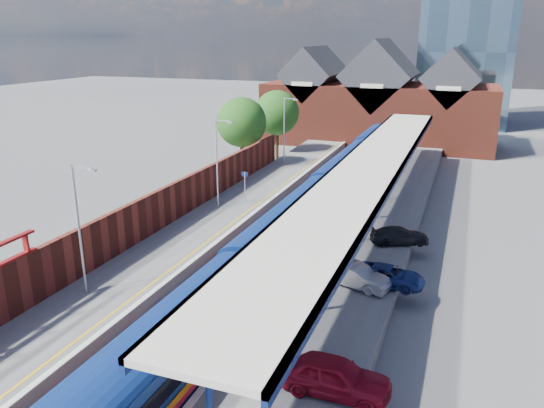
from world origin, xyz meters
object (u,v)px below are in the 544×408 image
at_px(parked_car_silver, 356,276).
at_px(parked_car_dark, 400,235).
at_px(lamp_post_c, 218,158).
at_px(platform_sign, 245,181).
at_px(train, 324,193).
at_px(parked_car_blue, 389,276).
at_px(lamp_post_d, 285,126).
at_px(lamp_post_b, 80,222).
at_px(parked_car_red, 334,376).

distance_m(parked_car_silver, parked_car_dark, 7.35).
bearing_deg(lamp_post_c, platform_sign, 55.74).
relative_size(train, platform_sign, 26.37).
xyz_separation_m(parked_car_silver, parked_car_blue, (1.67, 0.80, -0.08)).
height_order(train, lamp_post_c, lamp_post_c).
xyz_separation_m(parked_car_silver, parked_car_dark, (1.40, 7.22, -0.07)).
distance_m(train, parked_car_blue, 14.19).
bearing_deg(lamp_post_d, parked_car_silver, -63.35).
relative_size(lamp_post_b, parked_car_red, 1.61).
relative_size(lamp_post_b, parked_car_silver, 1.83).
bearing_deg(platform_sign, lamp_post_b, -94.33).
distance_m(lamp_post_d, platform_sign, 14.25).
bearing_deg(parked_car_dark, train, 25.70).
bearing_deg(lamp_post_c, parked_car_dark, -11.87).
height_order(lamp_post_d, platform_sign, lamp_post_d).
relative_size(train, lamp_post_b, 9.42).
xyz_separation_m(lamp_post_c, parked_car_blue, (14.86, -9.49, -3.45)).
bearing_deg(parked_car_dark, parked_car_silver, 145.97).
bearing_deg(parked_car_silver, lamp_post_c, 68.41).
bearing_deg(parked_car_dark, parked_car_red, 156.02).
distance_m(lamp_post_c, platform_sign, 3.34).
distance_m(lamp_post_b, parked_car_silver, 14.77).
xyz_separation_m(lamp_post_b, lamp_post_d, (0.00, 32.00, 0.00)).
relative_size(lamp_post_c, parked_car_red, 1.61).
height_order(train, parked_car_blue, train).
relative_size(train, parked_car_blue, 16.79).
xyz_separation_m(lamp_post_b, lamp_post_c, (0.00, 16.00, 0.00)).
height_order(parked_car_dark, parked_car_blue, parked_car_dark).
height_order(platform_sign, parked_car_red, platform_sign).
xyz_separation_m(lamp_post_d, parked_car_silver, (13.20, -26.29, -3.36)).
xyz_separation_m(lamp_post_b, platform_sign, (1.36, 18.00, -2.30)).
xyz_separation_m(train, lamp_post_c, (-7.86, -2.84, 2.87)).
bearing_deg(train, lamp_post_d, 120.83).
distance_m(platform_sign, parked_car_silver, 17.09).
distance_m(lamp_post_d, parked_car_silver, 29.61).
relative_size(platform_sign, parked_car_red, 0.57).
xyz_separation_m(parked_car_red, parked_car_silver, (-1.14, 9.26, -0.11)).
bearing_deg(parked_car_dark, lamp_post_d, 14.35).
height_order(train, lamp_post_b, lamp_post_b).
relative_size(lamp_post_c, parked_car_silver, 1.83).
relative_size(lamp_post_b, parked_car_dark, 1.83).
bearing_deg(parked_car_dark, parked_car_blue, 159.33).
xyz_separation_m(train, parked_car_red, (6.48, -22.38, -0.38)).
bearing_deg(platform_sign, parked_car_dark, -20.96).
relative_size(train, parked_car_dark, 17.20).
relative_size(parked_car_red, parked_car_silver, 1.14).
distance_m(lamp_post_c, lamp_post_d, 16.00).
bearing_deg(lamp_post_b, parked_car_blue, 23.66).
bearing_deg(parked_car_silver, parked_car_blue, -48.00).
distance_m(parked_car_red, parked_car_blue, 10.07).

